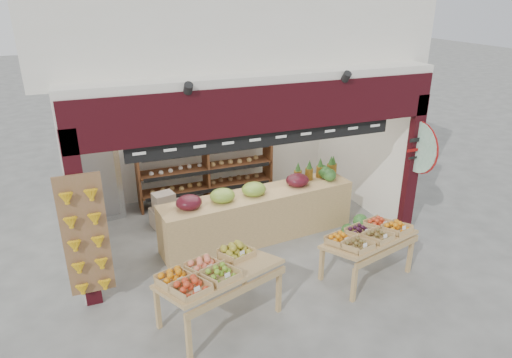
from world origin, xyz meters
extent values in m
plane|color=#62625D|center=(0.00, 0.00, 0.00)|extent=(60.00, 60.00, 0.00)
cube|color=white|center=(0.00, 2.29, 1.50)|extent=(5.76, 0.18, 3.00)
cube|color=white|center=(-2.79, 0.60, 1.50)|extent=(0.18, 3.38, 3.00)
cube|color=white|center=(2.79, 0.60, 1.50)|extent=(0.18, 3.38, 3.00)
cube|color=white|center=(0.00, 0.60, 3.06)|extent=(5.76, 3.38, 0.12)
cube|color=black|center=(0.00, -1.05, 2.65)|extent=(5.70, 0.14, 0.70)
cube|color=black|center=(-2.75, -1.05, 1.32)|extent=(0.22, 0.14, 2.65)
cube|color=black|center=(2.75, -1.05, 1.32)|extent=(0.22, 0.14, 2.65)
cube|color=black|center=(0.00, -1.02, 2.20)|extent=(4.20, 0.05, 0.26)
cylinder|color=white|center=(0.10, -0.95, 2.45)|extent=(0.34, 0.05, 0.34)
cube|color=brown|center=(-2.73, -1.14, 1.15)|extent=(0.60, 0.04, 1.80)
cylinder|color=#BFF1D3|center=(2.75, -1.14, 1.75)|extent=(0.04, 0.90, 0.90)
cylinder|color=maroon|center=(2.75, -1.16, 1.75)|extent=(0.01, 0.92, 0.92)
cube|color=brown|center=(-1.66, 1.78, 0.76)|extent=(0.05, 0.47, 1.52)
cube|color=brown|center=(-0.24, 1.78, 0.76)|extent=(0.05, 0.47, 1.52)
cube|color=brown|center=(1.18, 1.78, 0.76)|extent=(0.05, 0.47, 1.52)
cube|color=brown|center=(-0.24, 1.78, 0.33)|extent=(2.84, 0.47, 0.04)
cube|color=brown|center=(-0.24, 1.78, 0.76)|extent=(2.84, 0.47, 0.04)
cube|color=brown|center=(-0.24, 1.78, 1.18)|extent=(2.84, 0.47, 0.04)
cube|color=brown|center=(-0.24, 1.78, 1.52)|extent=(2.84, 0.47, 0.04)
cone|color=brown|center=(-1.38, 1.78, 1.66)|extent=(0.32, 0.32, 0.28)
cone|color=brown|center=(-0.62, 1.78, 1.66)|extent=(0.32, 0.32, 0.28)
cone|color=brown|center=(0.14, 1.78, 1.66)|extent=(0.32, 0.32, 0.28)
cone|color=brown|center=(0.90, 1.78, 1.66)|extent=(0.32, 0.32, 0.28)
cube|color=silver|center=(-2.40, 1.84, 0.91)|extent=(0.82, 0.82, 1.83)
cube|color=beige|center=(-1.37, 0.95, 0.18)|extent=(0.49, 0.41, 0.37)
cube|color=beige|center=(-1.32, 0.95, 0.52)|extent=(0.44, 0.38, 0.31)
cube|color=#155026|center=(-0.81, 0.96, 0.15)|extent=(0.46, 0.38, 0.31)
cube|color=beige|center=(-0.89, 1.35, 0.14)|extent=(0.42, 0.36, 0.29)
cube|color=tan|center=(0.19, -0.18, 0.45)|extent=(3.65, 1.05, 0.90)
ellipsoid|color=#59141E|center=(-1.10, -0.31, 1.00)|extent=(0.44, 0.40, 0.24)
ellipsoid|color=#8CB23F|center=(-0.51, -0.25, 1.00)|extent=(0.44, 0.40, 0.24)
ellipsoid|color=#8CB23F|center=(0.09, -0.19, 1.00)|extent=(0.44, 0.40, 0.24)
ellipsoid|color=#59141E|center=(0.99, -0.10, 1.00)|extent=(0.44, 0.40, 0.24)
cylinder|color=olive|center=(1.07, 0.06, 1.01)|extent=(0.15, 0.15, 0.22)
cylinder|color=olive|center=(1.32, 0.08, 1.01)|extent=(0.15, 0.15, 0.22)
cylinder|color=olive|center=(1.57, 0.10, 1.01)|extent=(0.15, 0.15, 0.22)
cylinder|color=olive|center=(1.82, 0.13, 1.01)|extent=(0.15, 0.15, 0.22)
cylinder|color=olive|center=(1.87, 0.13, 1.01)|extent=(0.15, 0.15, 0.22)
cube|color=tan|center=(-1.15, -2.09, 0.75)|extent=(1.79, 1.34, 0.24)
cube|color=tan|center=(-1.72, -2.69, 0.32)|extent=(0.08, 0.08, 0.65)
cube|color=tan|center=(-0.32, -2.23, 0.32)|extent=(0.08, 0.08, 0.65)
cube|color=tan|center=(-1.97, -1.95, 0.32)|extent=(0.08, 0.08, 0.65)
cube|color=tan|center=(-0.57, -1.49, 0.32)|extent=(0.08, 0.08, 0.65)
cube|color=tan|center=(1.33, -1.93, 0.66)|extent=(1.57, 1.12, 0.21)
cube|color=tan|center=(0.78, -2.42, 0.28)|extent=(0.07, 0.07, 0.56)
cube|color=tan|center=(2.04, -2.10, 0.28)|extent=(0.07, 0.07, 0.56)
cube|color=tan|center=(0.62, -1.77, 0.28)|extent=(0.07, 0.07, 0.56)
cube|color=tan|center=(1.87, -1.44, 0.28)|extent=(0.07, 0.07, 0.56)
sphere|color=#194D1D|center=(1.74, -1.05, 0.13)|extent=(0.27, 0.27, 0.27)
sphere|color=#194D1D|center=(2.03, -1.05, 0.13)|extent=(0.27, 0.27, 0.27)
sphere|color=#194D1D|center=(1.74, -0.76, 0.13)|extent=(0.27, 0.27, 0.27)
sphere|color=#194D1D|center=(2.03, -0.76, 0.13)|extent=(0.27, 0.27, 0.27)
sphere|color=#194D1D|center=(1.88, -0.91, 0.37)|extent=(0.27, 0.27, 0.27)
sphere|color=#194D1D|center=(1.88, -1.15, 0.13)|extent=(0.27, 0.27, 0.27)
sphere|color=#194D1D|center=(1.64, -0.91, 0.13)|extent=(0.27, 0.27, 0.27)
camera|label=1|loc=(-2.55, -7.04, 4.23)|focal=32.00mm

